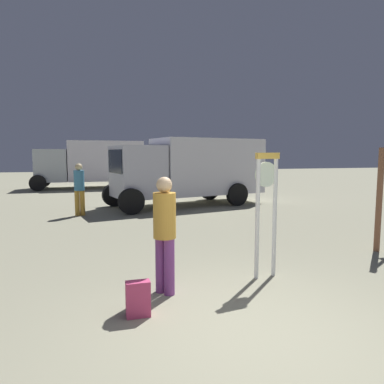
{
  "coord_description": "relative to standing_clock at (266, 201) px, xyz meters",
  "views": [
    {
      "loc": [
        -1.75,
        -3.43,
        2.07
      ],
      "look_at": [
        0.39,
        4.28,
        1.2
      ],
      "focal_mm": 32.83,
      "sensor_mm": 36.0,
      "label": 1
    }
  ],
  "objects": [
    {
      "name": "box_truck_far",
      "position": [
        -2.79,
        17.11,
        0.27
      ],
      "size": [
        6.46,
        2.74,
        2.84
      ],
      "color": "silver",
      "rests_on": "ground_plane"
    },
    {
      "name": "backpack",
      "position": [
        -2.24,
        -0.89,
        -1.06
      ],
      "size": [
        0.31,
        0.19,
        0.46
      ],
      "color": "#C63E6A",
      "rests_on": "ground_plane"
    },
    {
      "name": "ground_plane",
      "position": [
        -0.98,
        -1.79,
        -1.29
      ],
      "size": [
        80.0,
        80.0,
        0.0
      ],
      "primitive_type": "plane",
      "color": "gray"
    },
    {
      "name": "box_truck_near",
      "position": [
        1.07,
        8.5,
        0.21
      ],
      "size": [
        6.66,
        3.6,
        2.68
      ],
      "color": "silver",
      "rests_on": "ground_plane"
    },
    {
      "name": "standing_clock",
      "position": [
        0.0,
        0.0,
        0.0
      ],
      "size": [
        0.44,
        0.15,
        2.09
      ],
      "color": "white",
      "rests_on": "ground_plane"
    },
    {
      "name": "person_near_clock",
      "position": [
        -1.77,
        -0.25,
        -0.31
      ],
      "size": [
        0.33,
        0.33,
        1.74
      ],
      "color": "#803D89",
      "rests_on": "ground_plane"
    },
    {
      "name": "person_distant",
      "position": [
        -3.24,
        7.05,
        -0.3
      ],
      "size": [
        0.34,
        0.34,
        1.76
      ],
      "color": "gold",
      "rests_on": "ground_plane"
    }
  ]
}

